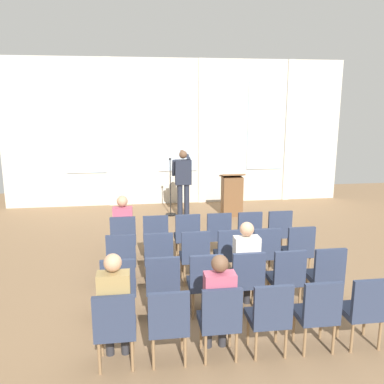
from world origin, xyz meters
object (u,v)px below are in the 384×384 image
Objects in this scene: chair_r2_c4 at (287,275)px; chair_r0_c5 at (278,230)px; chair_r2_c2 at (205,280)px; chair_r3_c2 at (220,317)px; chair_r1_c3 at (230,252)px; chair_r3_c5 at (364,307)px; lectern at (232,195)px; chair_r1_c4 at (265,250)px; audience_r2_c3 at (245,262)px; chair_r2_c5 at (326,273)px; audience_r3_c0 at (115,304)px; chair_r0_c0 at (123,236)px; chair_r2_c3 at (246,277)px; chair_r3_c0 at (115,325)px; chair_r1_c0 at (122,257)px; chair_r3_c4 at (318,310)px; chair_r2_c0 at (119,285)px; chair_r0_c4 at (248,231)px; mic_stand at (171,203)px; audience_r0_c0 at (123,226)px; audience_r3_c2 at (219,300)px; chair_r1_c1 at (159,255)px; chair_r1_c2 at (195,253)px; chair_r3_c1 at (168,321)px; chair_r3_c3 at (270,314)px; chair_r1_c5 at (298,248)px; chair_r0_c3 at (218,232)px; chair_r2_c1 at (163,282)px; chair_r0_c1 at (156,235)px; speaker at (183,178)px.

chair_r0_c5 is at bearing 73.84° from chair_r2_c4.
chair_r3_c2 is at bearing -90.00° from chair_r2_c2.
chair_r3_c5 is at bearing -59.90° from chair_r1_c3.
lectern is at bearing 93.88° from chair_r0_c5.
chair_r0_c5 is 1.19m from chair_r1_c4.
chair_r2_c5 is (1.19, -0.08, -0.21)m from audience_r2_c3.
audience_r3_c0 is at bearing -158.30° from chair_r2_c4.
chair_r0_c0 and chair_r2_c3 have the same top height.
audience_r2_c3 is 1.42× the size of chair_r3_c0.
chair_r1_c3 is (1.78, 0.00, 0.00)m from chair_r1_c0.
chair_r3_c2 is at bearing -59.90° from chair_r1_c0.
chair_r2_c4 and chair_r3_c4 have the same top height.
chair_r3_c2 is 1.00× the size of chair_r3_c5.
chair_r2_c0 is at bearing 139.22° from chair_r3_c2.
chair_r0_c4 is 1.00× the size of chair_r2_c5.
chair_r0_c4 is at bearing 100.93° from chair_r3_c5.
audience_r2_c3 is (0.59, 0.08, 0.21)m from chair_r2_c2.
mic_stand reaches higher than audience_r0_c0.
chair_r2_c3 is (1.78, -1.03, 0.00)m from chair_r1_c0.
chair_r0_c5 is 2.37m from chair_r2_c3.
audience_r3_c0 is at bearing -179.80° from audience_r3_c2.
chair_r0_c4 is 1.00× the size of chair_r2_c0.
mic_stand is 5.34m from chair_r2_c3.
chair_r1_c2 is (0.59, 0.00, 0.00)m from chair_r1_c1.
chair_r2_c3 is at bearing 40.78° from chair_r3_c1.
chair_r3_c3 is at bearing -120.10° from chair_r2_c4.
chair_r1_c5 is (2.97, -1.11, -0.19)m from audience_r0_c0.
chair_r0_c3 is 1.57m from chair_r1_c1.
chair_r2_c5 is 1.00× the size of chair_r3_c0.
chair_r3_c3 is at bearing 180.00° from chair_r3_c5.
chair_r2_c0 is (-2.97, -2.05, 0.00)m from chair_r0_c5.
audience_r2_c3 is at bearing -101.17° from lectern.
chair_r3_c5 is at bearing -40.78° from chair_r1_c1.
chair_r2_c0 is 1.00× the size of chair_r3_c5.
chair_r1_c3 and chair_r3_c4 have the same top height.
mic_stand reaches higher than chair_r0_c5.
chair_r2_c3 is (-0.59, -2.05, 0.00)m from chair_r0_c4.
audience_r3_c2 reaches higher than chair_r2_c3.
audience_r0_c0 reaches higher than chair_r2_c1.
chair_r1_c5 is at bearing 49.00° from chair_r3_c2.
chair_r1_c3 is at bearing 180.00° from chair_r1_c4.
chair_r1_c2 and chair_r1_c3 have the same top height.
chair_r2_c3 is at bearing -90.00° from audience_r2_c3.
chair_r2_c5 is (2.97, -1.03, 0.00)m from chair_r1_c0.
chair_r2_c4 is 2.59m from chair_r3_c0.
chair_r0_c1 is at bearing 127.70° from chair_r3_c5.
chair_r0_c4 is at bearing -73.67° from speaker.
chair_r0_c5 is 1.57m from chair_r1_c3.
chair_r1_c1 is at bearing 106.16° from chair_r3_c2.
chair_r3_c1 is at bearing 180.00° from chair_r3_c3.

